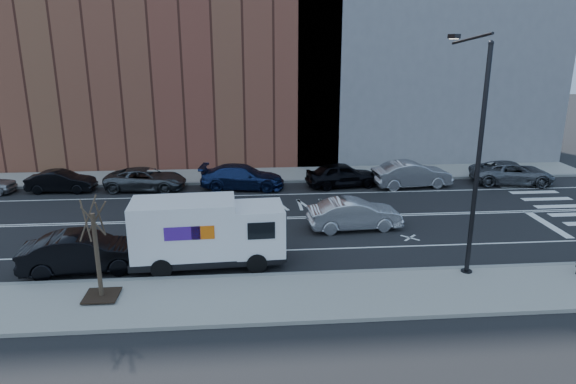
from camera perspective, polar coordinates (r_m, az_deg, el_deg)
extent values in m
plane|color=black|center=(27.14, -0.91, -2.94)|extent=(120.00, 120.00, 0.00)
cube|color=gray|center=(19.06, 0.90, -11.57)|extent=(44.00, 3.60, 0.15)
cube|color=gray|center=(35.52, -1.87, 1.91)|extent=(44.00, 3.60, 0.15)
cube|color=gray|center=(20.66, 0.41, -9.20)|extent=(44.00, 0.25, 0.17)
cube|color=gray|center=(33.78, -1.71, 1.16)|extent=(44.00, 0.25, 0.17)
cube|color=brown|center=(41.65, -14.22, 18.77)|extent=(26.00, 10.00, 22.00)
cylinder|color=black|center=(20.61, 20.34, 2.72)|extent=(0.18, 0.18, 9.00)
cylinder|color=black|center=(22.01, 19.19, -8.46)|extent=(0.44, 0.44, 0.20)
sphere|color=black|center=(20.09, 21.65, 15.13)|extent=(0.20, 0.20, 0.20)
cylinder|color=black|center=(21.64, 19.68, 15.75)|extent=(0.11, 3.49, 0.48)
cube|color=black|center=(23.21, 17.96, 16.14)|extent=(0.25, 0.80, 0.18)
cube|color=#FFF2CC|center=(23.21, 17.94, 15.90)|extent=(0.18, 0.55, 0.03)
cube|color=black|center=(19.99, -19.99, -10.74)|extent=(1.20, 1.20, 0.04)
cylinder|color=#382B1E|center=(19.37, -20.43, -6.73)|extent=(0.16, 0.16, 3.20)
cylinder|color=#382B1E|center=(18.81, -20.13, -2.81)|extent=(0.06, 0.80, 1.44)
cylinder|color=#382B1E|center=(19.08, -20.45, -2.58)|extent=(0.81, 0.31, 1.19)
cylinder|color=#382B1E|center=(19.07, -21.32, -2.68)|extent=(0.58, 0.76, 1.50)
cylinder|color=#382B1E|center=(18.81, -21.57, -2.97)|extent=(0.47, 0.61, 1.37)
cylinder|color=#382B1E|center=(18.65, -20.82, -3.06)|extent=(0.72, 0.29, 1.13)
cube|color=black|center=(21.78, -8.93, -6.96)|extent=(6.23, 2.39, 0.30)
cube|color=white|center=(21.41, -3.21, -4.05)|extent=(2.08, 2.23, 1.98)
cube|color=black|center=(21.40, -0.53, -3.19)|extent=(0.15, 1.83, 0.94)
cube|color=black|center=(20.30, -2.98, -4.33)|extent=(1.09, 0.09, 0.69)
cube|color=black|center=(22.32, -3.44, -2.37)|extent=(1.09, 0.09, 0.69)
cube|color=black|center=(21.87, -0.62, -6.37)|extent=(0.25, 1.98, 0.35)
cube|color=white|center=(21.35, -11.47, -3.87)|extent=(4.26, 2.39, 2.28)
cube|color=#47198C|center=(20.26, -11.68, -4.56)|extent=(1.38, 0.09, 0.54)
cube|color=orange|center=(20.22, -9.44, -4.49)|extent=(0.89, 0.07, 0.54)
cube|color=#47198C|center=(22.34, -11.33, -2.52)|extent=(1.38, 0.09, 0.54)
cube|color=orange|center=(22.30, -9.30, -2.45)|extent=(0.89, 0.07, 0.54)
cylinder|color=black|center=(20.91, -3.49, -7.89)|extent=(0.84, 0.32, 0.83)
cylinder|color=black|center=(22.73, -3.87, -5.84)|extent=(0.84, 0.32, 0.83)
cylinder|color=black|center=(21.02, -13.87, -8.24)|extent=(0.84, 0.32, 0.83)
cylinder|color=black|center=(22.83, -13.38, -6.17)|extent=(0.84, 0.32, 0.83)
imported|color=black|center=(34.62, -23.89, 1.09)|extent=(4.10, 1.60, 1.33)
imported|color=#44484B|center=(33.30, -15.52, 1.39)|extent=(5.15, 2.73, 1.38)
imported|color=#16244F|center=(32.44, -5.10, 1.69)|extent=(5.48, 2.80, 1.52)
imported|color=black|center=(32.94, 6.03, 1.93)|extent=(4.82, 2.46, 1.57)
imported|color=#A1A0A5|center=(33.64, 13.59, 1.92)|extent=(5.14, 2.29, 1.64)
imported|color=#57595F|center=(36.50, 23.64, 1.96)|extent=(5.50, 3.09, 1.45)
imported|color=silver|center=(25.65, 7.39, -2.46)|extent=(4.72, 1.97, 1.52)
imported|color=black|center=(22.44, -21.68, -6.27)|extent=(5.05, 2.21, 1.61)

